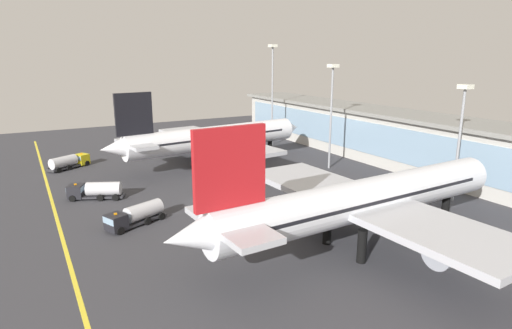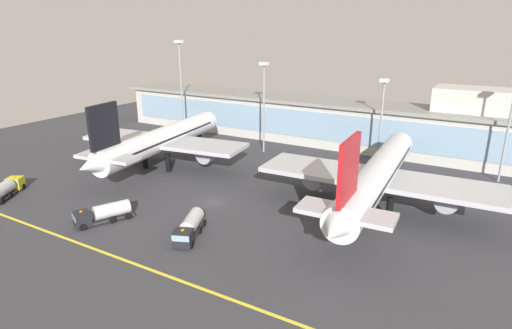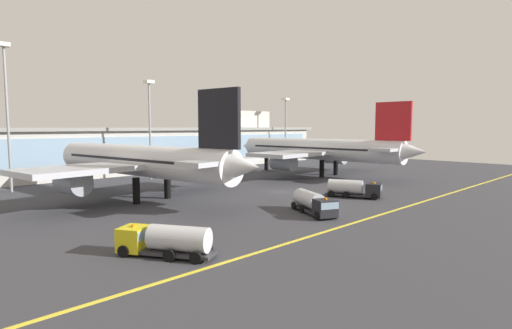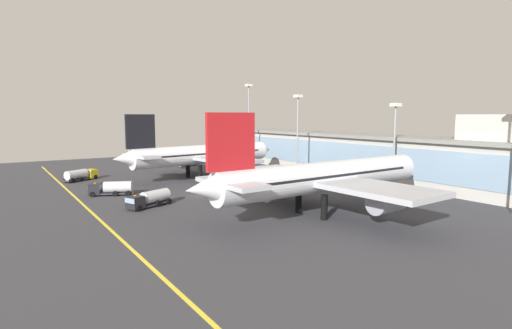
{
  "view_description": "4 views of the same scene",
  "coord_description": "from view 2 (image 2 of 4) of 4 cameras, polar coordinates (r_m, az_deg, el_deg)",
  "views": [
    {
      "loc": [
        62.81,
        -25.08,
        23.41
      ],
      "look_at": [
        1.73,
        8.9,
        5.7
      ],
      "focal_mm": 30.03,
      "sensor_mm": 36.0,
      "label": 1
    },
    {
      "loc": [
        41.14,
        -55.89,
        29.6
      ],
      "look_at": [
        1.55,
        12.44,
        3.77
      ],
      "focal_mm": 29.5,
      "sensor_mm": 36.0,
      "label": 2
    },
    {
      "loc": [
        -53.65,
        -48.09,
        11.71
      ],
      "look_at": [
        4.51,
        11.0,
        3.97
      ],
      "focal_mm": 28.29,
      "sensor_mm": 36.0,
      "label": 3
    },
    {
      "loc": [
        75.59,
        -36.0,
        16.57
      ],
      "look_at": [
        5.01,
        10.62,
        6.3
      ],
      "focal_mm": 28.5,
      "sensor_mm": 36.0,
      "label": 4
    }
  ],
  "objects": [
    {
      "name": "baggage_tug_near",
      "position": [
        71.37,
        -20.22,
        -6.26
      ],
      "size": [
        6.09,
        9.22,
        2.9
      ],
      "rotation": [
        0.0,
        0.0,
        4.27
      ],
      "color": "black",
      "rests_on": "ground"
    },
    {
      "name": "apron_light_mast_east",
      "position": [
        96.62,
        16.74,
        7.42
      ],
      "size": [
        1.8,
        1.8,
        19.15
      ],
      "color": "gray",
      "rests_on": "ground"
    },
    {
      "name": "apron_light_mast_west",
      "position": [
        94.55,
        31.29,
        5.93
      ],
      "size": [
        1.8,
        1.8,
        20.84
      ],
      "color": "gray",
      "rests_on": "ground"
    },
    {
      "name": "apron_light_mast_far_east",
      "position": [
        101.75,
        1.09,
        9.57
      ],
      "size": [
        1.8,
        1.8,
        21.89
      ],
      "color": "gray",
      "rests_on": "ground"
    },
    {
      "name": "apron_light_mast_centre",
      "position": [
        118.31,
        -10.19,
        11.71
      ],
      "size": [
        1.8,
        1.8,
        26.38
      ],
      "color": "gray",
      "rests_on": "ground"
    },
    {
      "name": "taxiway_centreline_stripe",
      "position": [
        60.96,
        -18.18,
        -11.93
      ],
      "size": [
        144.0,
        0.5,
        0.01
      ],
      "primitive_type": "cube",
      "color": "yellow",
      "rests_on": "ground"
    },
    {
      "name": "fuel_tanker_truck",
      "position": [
        89.8,
        -30.74,
        -2.77
      ],
      "size": [
        6.68,
        9.03,
        2.9
      ],
      "rotation": [
        0.0,
        0.0,
        2.1
      ],
      "color": "black",
      "rests_on": "ground"
    },
    {
      "name": "ground_plane",
      "position": [
        75.45,
        -5.79,
        -5.09
      ],
      "size": [
        180.0,
        180.0,
        0.0
      ],
      "primitive_type": "plane",
      "color": "#38383D"
    },
    {
      "name": "terminal_building",
      "position": [
        113.31,
        9.22,
        6.0
      ],
      "size": [
        123.09,
        14.0,
        16.76
      ],
      "color": "beige",
      "rests_on": "ground"
    },
    {
      "name": "airliner_near_right",
      "position": [
        72.41,
        16.06,
        -1.49
      ],
      "size": [
        39.66,
        51.69,
        16.96
      ],
      "rotation": [
        0.0,
        0.0,
        1.62
      ],
      "color": "black",
      "rests_on": "ground"
    },
    {
      "name": "airliner_near_left",
      "position": [
        94.73,
        -12.52,
        3.33
      ],
      "size": [
        38.09,
        48.7,
        16.81
      ],
      "rotation": [
        0.0,
        0.0,
        1.7
      ],
      "color": "black",
      "rests_on": "ground"
    },
    {
      "name": "service_truck_far",
      "position": [
        63.33,
        -9.07,
        -8.46
      ],
      "size": [
        5.76,
        9.29,
        2.9
      ],
      "rotation": [
        0.0,
        0.0,
        5.1
      ],
      "color": "black",
      "rests_on": "ground"
    }
  ]
}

